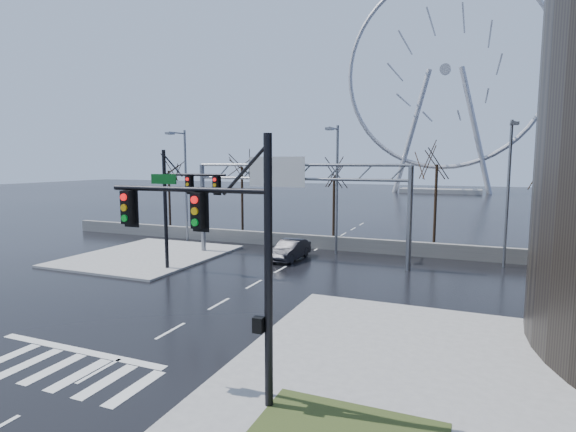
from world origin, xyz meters
The scene contains 17 objects.
ground centered at (0.00, 0.00, 0.00)m, with size 260.00×260.00×0.00m, color black.
sidewalk_right_ext centered at (10.00, 2.00, 0.07)m, with size 12.00×10.00×0.15m, color gray.
sidewalk_far centered at (-11.00, 12.00, 0.07)m, with size 10.00×12.00×0.15m, color gray.
barrier_wall centered at (0.00, 20.00, 0.55)m, with size 52.00×0.50×1.10m, color slate.
signal_mast_near centered at (5.14, -4.04, 4.87)m, with size 5.52×0.41×8.00m.
signal_mast_far centered at (-5.87, 8.96, 4.83)m, with size 4.72×0.41×8.00m.
sign_gantry centered at (-0.38, 14.96, 5.18)m, with size 16.36×0.40×7.60m.
streetlight_left centered at (-12.00, 18.16, 5.89)m, with size 0.50×2.55×10.00m.
streetlight_mid centered at (2.00, 18.16, 5.89)m, with size 0.50×2.55×10.00m.
streetlight_right centered at (14.00, 18.16, 5.89)m, with size 0.50×2.55×10.00m.
tree_far_left centered at (-18.00, 24.00, 5.57)m, with size 3.50×3.50×7.00m.
tree_left centered at (-9.00, 23.50, 5.98)m, with size 3.75×3.75×7.50m.
tree_center centered at (0.00, 24.50, 5.17)m, with size 3.25×3.25×6.50m.
tree_right centered at (9.00, 23.50, 6.22)m, with size 3.90×3.90×7.80m.
tree_far_right centered at (17.00, 24.00, 5.41)m, with size 3.40×3.40×6.80m.
ferris_wheel centered at (5.00, 95.00, 26.13)m, with size 45.00×6.00×50.91m.
car centered at (-0.59, 15.16, 0.74)m, with size 1.57×4.49×1.48m, color black.
Camera 1 is at (11.70, -15.24, 7.22)m, focal length 28.00 mm.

